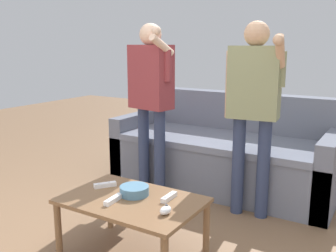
# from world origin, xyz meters

# --- Properties ---
(couch) EXTENTS (2.11, 0.93, 0.89)m
(couch) POSITION_xyz_m (-0.06, 1.54, 0.31)
(couch) COLOR slate
(couch) RESTS_ON ground
(coffee_table) EXTENTS (0.87, 0.58, 0.41)m
(coffee_table) POSITION_xyz_m (-0.03, -0.03, 0.36)
(coffee_table) COLOR brown
(coffee_table) RESTS_ON ground
(snack_bowl) EXTENTS (0.19, 0.19, 0.06)m
(snack_bowl) POSITION_xyz_m (-0.05, 0.03, 0.44)
(snack_bowl) COLOR teal
(snack_bowl) RESTS_ON coffee_table
(game_remote_nunchuk) EXTENTS (0.06, 0.09, 0.05)m
(game_remote_nunchuk) POSITION_xyz_m (0.27, -0.11, 0.43)
(game_remote_nunchuk) COLOR white
(game_remote_nunchuk) RESTS_ON coffee_table
(player_right) EXTENTS (0.48, 0.35, 1.54)m
(player_right) POSITION_xyz_m (0.39, 0.99, 0.97)
(player_right) COLOR #2D3856
(player_right) RESTS_ON ground
(player_left) EXTENTS (0.46, 0.36, 1.55)m
(player_left) POSITION_xyz_m (-0.54, 0.94, 0.97)
(player_left) COLOR #2D3856
(player_left) RESTS_ON ground
(game_remote_wand_near) EXTENTS (0.04, 0.15, 0.03)m
(game_remote_wand_near) POSITION_xyz_m (0.18, 0.08, 0.43)
(game_remote_wand_near) COLOR white
(game_remote_wand_near) RESTS_ON coffee_table
(game_remote_wand_far) EXTENTS (0.05, 0.16, 0.03)m
(game_remote_wand_far) POSITION_xyz_m (-0.10, -0.13, 0.43)
(game_remote_wand_far) COLOR white
(game_remote_wand_far) RESTS_ON coffee_table
(game_remote_wand_spare) EXTENTS (0.12, 0.14, 0.03)m
(game_remote_wand_spare) POSITION_xyz_m (-0.31, 0.03, 0.43)
(game_remote_wand_spare) COLOR white
(game_remote_wand_spare) RESTS_ON coffee_table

